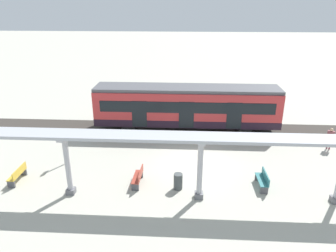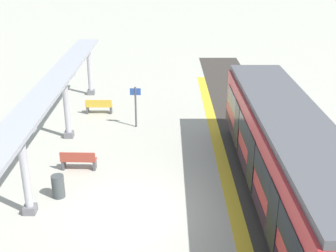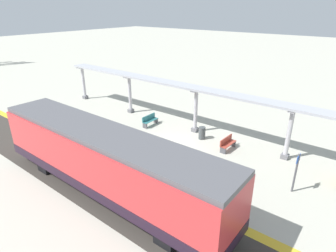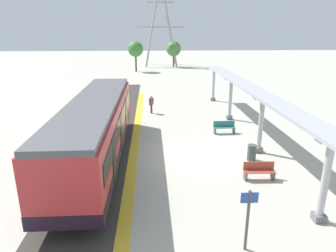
# 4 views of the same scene
# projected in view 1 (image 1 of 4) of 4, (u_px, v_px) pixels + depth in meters

# --- Properties ---
(ground_plane) EXTENTS (176.00, 176.00, 0.00)m
(ground_plane) POSITION_uv_depth(u_px,v_px,m) (195.00, 164.00, 19.78)
(ground_plane) COLOR #B0AE9F
(tactile_edge_strip) EXTENTS (0.54, 35.07, 0.01)m
(tactile_edge_strip) POSITION_uv_depth(u_px,v_px,m) (194.00, 139.00, 23.28)
(tactile_edge_strip) COLOR gold
(tactile_edge_strip) RESTS_ON ground
(trackbed) EXTENTS (3.20, 47.07, 0.01)m
(trackbed) POSITION_uv_depth(u_px,v_px,m) (193.00, 130.00, 25.01)
(trackbed) COLOR #38332D
(trackbed) RESTS_ON ground
(train_near_carriage) EXTENTS (2.65, 13.96, 3.48)m
(train_near_carriage) POSITION_uv_depth(u_px,v_px,m) (186.00, 108.00, 24.36)
(train_near_carriage) COLOR #BB2F32
(train_near_carriage) RESTS_ON ground
(canopy_pillar_second) EXTENTS (1.10, 0.44, 3.34)m
(canopy_pillar_second) POSITION_uv_depth(u_px,v_px,m) (68.00, 165.00, 16.16)
(canopy_pillar_second) COLOR slate
(canopy_pillar_second) RESTS_ON ground
(canopy_pillar_third) EXTENTS (1.10, 0.44, 3.34)m
(canopy_pillar_third) POSITION_uv_depth(u_px,v_px,m) (200.00, 169.00, 15.80)
(canopy_pillar_third) COLOR slate
(canopy_pillar_third) RESTS_ON ground
(canopy_beam) EXTENTS (1.20, 27.98, 0.16)m
(canopy_beam) POSITION_uv_depth(u_px,v_px,m) (200.00, 137.00, 15.16)
(canopy_beam) COLOR #A8AAB2
(canopy_beam) RESTS_ON canopy_pillar_nearest
(bench_near_end) EXTENTS (1.51, 0.46, 0.86)m
(bench_near_end) POSITION_uv_depth(u_px,v_px,m) (263.00, 180.00, 17.22)
(bench_near_end) COLOR #2C7074
(bench_near_end) RESTS_ON ground
(bench_mid_platform) EXTENTS (1.51, 0.49, 0.86)m
(bench_mid_platform) POSITION_uv_depth(u_px,v_px,m) (139.00, 177.00, 17.50)
(bench_mid_platform) COLOR #A13E2F
(bench_mid_platform) RESTS_ON ground
(bench_far_end) EXTENTS (1.50, 0.44, 0.86)m
(bench_far_end) POSITION_uv_depth(u_px,v_px,m) (18.00, 174.00, 17.76)
(bench_far_end) COLOR gold
(bench_far_end) RESTS_ON ground
(trash_bin) EXTENTS (0.48, 0.48, 0.90)m
(trash_bin) POSITION_uv_depth(u_px,v_px,m) (178.00, 181.00, 17.04)
(trash_bin) COLOR #424749
(trash_bin) RESTS_ON ground
(platform_info_sign) EXTENTS (0.56, 0.10, 2.20)m
(platform_info_sign) POSITION_uv_depth(u_px,v_px,m) (65.00, 144.00, 19.41)
(platform_info_sign) COLOR #4C4C51
(platform_info_sign) RESTS_ON ground
(passenger_waiting_near_edge) EXTENTS (0.40, 0.49, 1.55)m
(passenger_waiting_near_edge) POSITION_uv_depth(u_px,v_px,m) (330.00, 136.00, 21.41)
(passenger_waiting_near_edge) COLOR maroon
(passenger_waiting_near_edge) RESTS_ON ground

